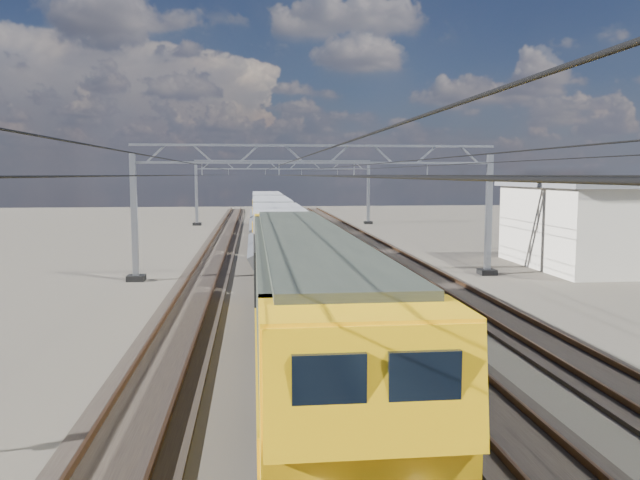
{
  "coord_description": "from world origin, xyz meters",
  "views": [
    {
      "loc": [
        -3.38,
        -29.0,
        5.53
      ],
      "look_at": [
        -0.2,
        0.56,
        2.4
      ],
      "focal_mm": 35.0,
      "sensor_mm": 36.0,
      "label": 1
    }
  ],
  "objects": [
    {
      "name": "overhead_wires",
      "position": [
        0.0,
        8.0,
        5.75
      ],
      "size": [
        12.03,
        140.0,
        0.53
      ],
      "color": "black",
      "rests_on": "ground"
    },
    {
      "name": "ground",
      "position": [
        0.0,
        0.0,
        0.0
      ],
      "size": [
        160.0,
        160.0,
        0.0
      ],
      "primitive_type": "plane",
      "color": "#29241E",
      "rests_on": "ground"
    },
    {
      "name": "track_inner_east",
      "position": [
        2.0,
        0.0,
        0.07
      ],
      "size": [
        2.6,
        140.0,
        0.3
      ],
      "color": "black",
      "rests_on": "ground"
    },
    {
      "name": "catenary_gantry_far",
      "position": [
        0.0,
        40.0,
        3.91
      ],
      "size": [
        19.9,
        0.9,
        7.11
      ],
      "color": "gray",
      "rests_on": "ground"
    },
    {
      "name": "hopper_wagon_lead",
      "position": [
        -2.0,
        5.6,
        2.23
      ],
      "size": [
        3.38,
        13.0,
        3.25
      ],
      "color": "black",
      "rests_on": "ground"
    },
    {
      "name": "hopper_wagon_third",
      "position": [
        -2.0,
        34.0,
        2.23
      ],
      "size": [
        3.38,
        13.0,
        3.25
      ],
      "color": "black",
      "rests_on": "ground"
    },
    {
      "name": "track_outer_west",
      "position": [
        -6.0,
        0.0,
        0.07
      ],
      "size": [
        2.6,
        140.0,
        0.3
      ],
      "color": "black",
      "rests_on": "ground"
    },
    {
      "name": "catenary_gantry_mid",
      "position": [
        0.0,
        4.0,
        3.91
      ],
      "size": [
        19.9,
        0.9,
        7.11
      ],
      "color": "gray",
      "rests_on": "ground"
    },
    {
      "name": "locomotive",
      "position": [
        -2.0,
        -12.1,
        2.33
      ],
      "size": [
        2.76,
        21.1,
        3.62
      ],
      "color": "black",
      "rests_on": "ground"
    },
    {
      "name": "track_loco",
      "position": [
        -2.0,
        0.0,
        0.07
      ],
      "size": [
        2.6,
        140.0,
        0.3
      ],
      "color": "black",
      "rests_on": "ground"
    },
    {
      "name": "track_outer_east",
      "position": [
        6.0,
        0.0,
        0.07
      ],
      "size": [
        2.6,
        140.0,
        0.3
      ],
      "color": "black",
      "rests_on": "ground"
    },
    {
      "name": "hopper_wagon_mid",
      "position": [
        -2.0,
        19.8,
        2.23
      ],
      "size": [
        3.38,
        13.0,
        3.25
      ],
      "color": "black",
      "rests_on": "ground"
    }
  ]
}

